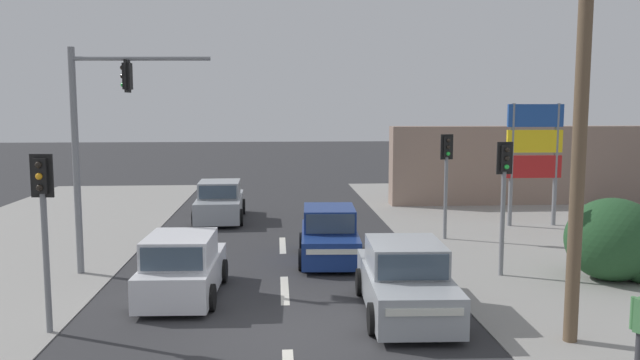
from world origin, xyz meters
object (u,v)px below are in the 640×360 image
object	(u,v)px
traffic_signal_mast	(95,131)
sedan_receding_far	(405,281)
pedestal_signal_left_kerb	(44,213)
hatchback_kerbside_parked	(182,268)
pedestal_signal_right_kerb	(504,186)
utility_pole_foreground_right	(576,58)
hatchback_oncoming_near	(329,236)
sedan_crossing_left	(220,202)
shopping_plaza_sign	(534,147)
pedestal_signal_far_median	(446,168)

from	to	relation	value
traffic_signal_mast	sedan_receding_far	bearing A→B (deg)	-26.28
pedestal_signal_left_kerb	hatchback_kerbside_parked	size ratio (longest dim) A/B	0.96
pedestal_signal_right_kerb	hatchback_kerbside_parked	bearing A→B (deg)	-171.02
utility_pole_foreground_right	hatchback_oncoming_near	world-z (taller)	utility_pole_foreground_right
utility_pole_foreground_right	sedan_receding_far	size ratio (longest dim) A/B	2.31
sedan_crossing_left	sedan_receding_far	distance (m)	12.66
pedestal_signal_right_kerb	shopping_plaza_sign	distance (m)	7.75
shopping_plaza_sign	pedestal_signal_left_kerb	bearing A→B (deg)	-143.81
sedan_receding_far	hatchback_kerbside_parked	bearing A→B (deg)	163.77
hatchback_oncoming_near	sedan_crossing_left	size ratio (longest dim) A/B	0.87
utility_pole_foreground_right	traffic_signal_mast	distance (m)	11.72
shopping_plaza_sign	hatchback_kerbside_parked	bearing A→B (deg)	-145.58
hatchback_oncoming_near	utility_pole_foreground_right	bearing A→B (deg)	-60.09
sedan_crossing_left	sedan_receding_far	xyz separation A→B (m)	(5.02, -11.62, 0.00)
utility_pole_foreground_right	pedestal_signal_far_median	size ratio (longest dim) A/B	2.79
pedestal_signal_left_kerb	sedan_receding_far	bearing A→B (deg)	6.03
hatchback_kerbside_parked	hatchback_oncoming_near	world-z (taller)	same
pedestal_signal_far_median	sedan_receding_far	size ratio (longest dim) A/B	0.83
pedestal_signal_far_median	shopping_plaza_sign	xyz separation A→B (m)	(3.91, 2.15, 0.57)
pedestal_signal_right_kerb	pedestal_signal_left_kerb	bearing A→B (deg)	-161.41
traffic_signal_mast	sedan_crossing_left	world-z (taller)	traffic_signal_mast
traffic_signal_mast	shopping_plaza_sign	bearing A→B (deg)	22.18
shopping_plaza_sign	sedan_receding_far	bearing A→B (deg)	-125.54
pedestal_signal_left_kerb	sedan_receding_far	distance (m)	7.51
traffic_signal_mast	utility_pole_foreground_right	bearing A→B (deg)	-29.04
shopping_plaza_sign	hatchback_oncoming_near	distance (m)	9.60
pedestal_signal_right_kerb	sedan_crossing_left	size ratio (longest dim) A/B	0.83
pedestal_signal_right_kerb	sedan_crossing_left	bearing A→B (deg)	132.62
pedestal_signal_right_kerb	shopping_plaza_sign	xyz separation A→B (m)	(3.67, 6.80, 0.57)
pedestal_signal_right_kerb	sedan_receding_far	world-z (taller)	pedestal_signal_right_kerb
traffic_signal_mast	hatchback_oncoming_near	size ratio (longest dim) A/B	1.62
utility_pole_foreground_right	shopping_plaza_sign	bearing A→B (deg)	70.08
pedestal_signal_left_kerb	sedan_crossing_left	xyz separation A→B (m)	(2.25, 12.39, -1.71)
pedestal_signal_left_kerb	shopping_plaza_sign	bearing A→B (deg)	36.19
utility_pole_foreground_right	pedestal_signal_left_kerb	bearing A→B (deg)	173.29
pedestal_signal_right_kerb	sedan_receding_far	size ratio (longest dim) A/B	0.83
traffic_signal_mast	sedan_receding_far	distance (m)	8.93
shopping_plaza_sign	hatchback_oncoming_near	world-z (taller)	shopping_plaza_sign
utility_pole_foreground_right	sedan_receding_far	bearing A→B (deg)	143.90
traffic_signal_mast	pedestal_signal_left_kerb	size ratio (longest dim) A/B	1.69
shopping_plaza_sign	sedan_crossing_left	xyz separation A→B (m)	(-11.84, 2.08, -2.28)
sedan_crossing_left	pedestal_signal_left_kerb	bearing A→B (deg)	-100.30
pedestal_signal_far_median	hatchback_oncoming_near	bearing A→B (deg)	-148.45
shopping_plaza_sign	sedan_crossing_left	distance (m)	12.23
shopping_plaza_sign	hatchback_oncoming_near	bearing A→B (deg)	-149.74
hatchback_kerbside_parked	sedan_crossing_left	size ratio (longest dim) A/B	0.87
pedestal_signal_right_kerb	pedestal_signal_left_kerb	distance (m)	11.00
sedan_crossing_left	sedan_receding_far	bearing A→B (deg)	-66.62
hatchback_kerbside_parked	shopping_plaza_sign	bearing A→B (deg)	34.42
traffic_signal_mast	pedestal_signal_far_median	size ratio (longest dim) A/B	1.69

